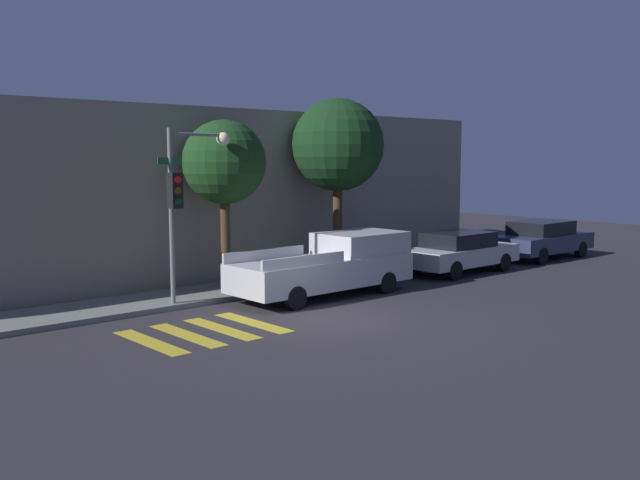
{
  "coord_description": "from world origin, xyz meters",
  "views": [
    {
      "loc": [
        -11.19,
        -12.52,
        3.86
      ],
      "look_at": [
        1.86,
        2.1,
        1.6
      ],
      "focal_mm": 40.0,
      "sensor_mm": 36.0,
      "label": 1
    }
  ],
  "objects_px": {
    "sedan_middle": "(542,239)",
    "tree_midblock": "(338,146)",
    "traffic_light_pole": "(186,184)",
    "tree_near_corner": "(224,163)",
    "pickup_truck": "(331,265)",
    "sedan_near_corner": "(460,251)"
  },
  "relations": [
    {
      "from": "sedan_middle",
      "to": "tree_midblock",
      "type": "height_order",
      "value": "tree_midblock"
    },
    {
      "from": "traffic_light_pole",
      "to": "tree_near_corner",
      "type": "relative_size",
      "value": 0.93
    },
    {
      "from": "pickup_truck",
      "to": "tree_midblock",
      "type": "height_order",
      "value": "tree_midblock"
    },
    {
      "from": "pickup_truck",
      "to": "tree_midblock",
      "type": "distance_m",
      "value": 4.89
    },
    {
      "from": "sedan_near_corner",
      "to": "traffic_light_pole",
      "type": "bearing_deg",
      "value": 172.63
    },
    {
      "from": "traffic_light_pole",
      "to": "sedan_middle",
      "type": "distance_m",
      "value": 15.19
    },
    {
      "from": "pickup_truck",
      "to": "sedan_middle",
      "type": "distance_m",
      "value": 11.05
    },
    {
      "from": "traffic_light_pole",
      "to": "sedan_near_corner",
      "type": "bearing_deg",
      "value": -7.37
    },
    {
      "from": "traffic_light_pole",
      "to": "tree_midblock",
      "type": "xyz_separation_m",
      "value": [
        6.41,
        1.18,
        1.06
      ]
    },
    {
      "from": "sedan_middle",
      "to": "sedan_near_corner",
      "type": "bearing_deg",
      "value": -180.0
    },
    {
      "from": "traffic_light_pole",
      "to": "tree_midblock",
      "type": "height_order",
      "value": "tree_midblock"
    },
    {
      "from": "tree_midblock",
      "to": "sedan_near_corner",
      "type": "bearing_deg",
      "value": -35.96
    },
    {
      "from": "sedan_middle",
      "to": "tree_near_corner",
      "type": "relative_size",
      "value": 0.93
    },
    {
      "from": "tree_midblock",
      "to": "tree_near_corner",
      "type": "bearing_deg",
      "value": 180.0
    },
    {
      "from": "sedan_near_corner",
      "to": "tree_near_corner",
      "type": "height_order",
      "value": "tree_near_corner"
    },
    {
      "from": "sedan_middle",
      "to": "traffic_light_pole",
      "type": "bearing_deg",
      "value": 175.16
    },
    {
      "from": "tree_midblock",
      "to": "traffic_light_pole",
      "type": "bearing_deg",
      "value": -169.61
    },
    {
      "from": "sedan_near_corner",
      "to": "pickup_truck",
      "type": "bearing_deg",
      "value": -180.0
    },
    {
      "from": "traffic_light_pole",
      "to": "tree_near_corner",
      "type": "bearing_deg",
      "value": 30.76
    },
    {
      "from": "pickup_truck",
      "to": "sedan_middle",
      "type": "height_order",
      "value": "pickup_truck"
    },
    {
      "from": "pickup_truck",
      "to": "tree_midblock",
      "type": "bearing_deg",
      "value": 43.98
    },
    {
      "from": "sedan_middle",
      "to": "tree_midblock",
      "type": "xyz_separation_m",
      "value": [
        -8.52,
        2.44,
        3.49
      ]
    }
  ]
}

